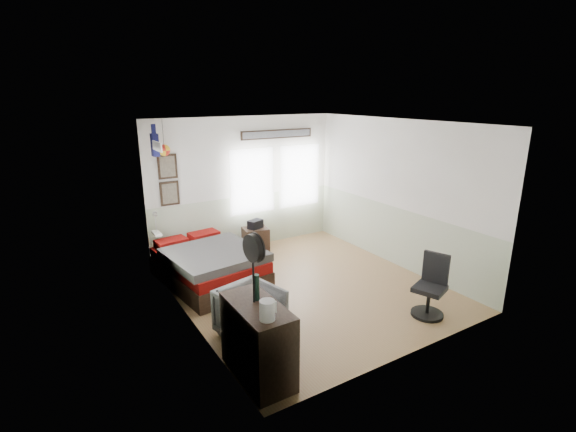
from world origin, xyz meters
The scene contains 12 objects.
ground_plane centered at (0.00, 0.00, -0.01)m, with size 4.00×4.50×0.01m, color #A1734A.
room_shell centered at (-0.08, 0.19, 1.61)m, with size 4.02×4.52×2.71m.
wall_decor centered at (-1.10, 1.96, 2.10)m, with size 3.55×1.32×1.44m.
bed centered at (-1.30, 1.02, 0.30)m, with size 1.59×2.10×0.62m.
dresser centered at (-1.74, -1.63, 0.45)m, with size 0.48×1.00×0.90m, color black.
armchair centered at (-1.45, -0.86, 0.34)m, with size 0.73×0.75×0.68m, color gray.
nightstand centered at (0.05, 1.91, 0.24)m, with size 0.49×0.39×0.49m, color black.
task_chair centered at (1.04, -1.70, 0.38)m, with size 0.52×0.52×0.92m.
kettle centered at (-1.79, -1.96, 1.01)m, with size 0.19×0.16×0.21m.
bottle centered at (-1.69, -1.52, 1.05)m, with size 0.08×0.08×0.30m, color black.
stand_fan centered at (-1.73, -1.56, 1.52)m, with size 0.12×0.33×0.80m.
black_bag centered at (0.05, 1.91, 0.58)m, with size 0.29×0.19×0.17m, color black.
Camera 1 is at (-3.58, -5.30, 3.12)m, focal length 26.00 mm.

